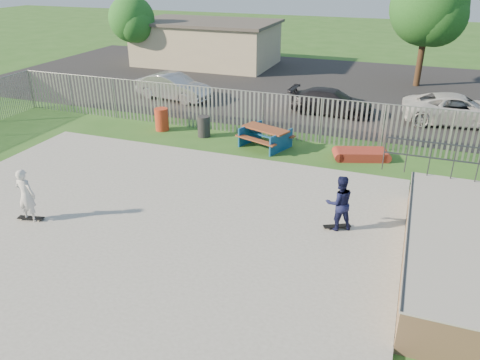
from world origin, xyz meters
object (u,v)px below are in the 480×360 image
(trash_bin_grey, at_px, (204,126))
(skater_white, at_px, (26,195))
(car_dark, at_px, (331,102))
(skater_navy, at_px, (339,203))
(picnic_table, at_px, (265,137))
(car_white, at_px, (458,109))
(car_silver, at_px, (173,87))
(funbox, at_px, (361,154))
(tree_left, at_px, (132,19))
(trash_bin_red, at_px, (162,119))
(tree_mid, at_px, (429,7))

(trash_bin_grey, height_order, skater_white, skater_white)
(car_dark, height_order, skater_navy, skater_navy)
(picnic_table, relative_size, skater_navy, 1.48)
(picnic_table, xyz_separation_m, car_white, (7.76, 6.19, 0.30))
(car_white, height_order, skater_white, skater_white)
(picnic_table, bearing_deg, car_white, 58.89)
(trash_bin_grey, bearing_deg, car_silver, 129.54)
(funbox, relative_size, skater_navy, 1.23)
(trash_bin_grey, relative_size, skater_white, 0.57)
(car_dark, bearing_deg, tree_left, 68.46)
(picnic_table, relative_size, skater_white, 1.48)
(car_white, relative_size, tree_left, 1.00)
(car_white, distance_m, skater_navy, 12.66)
(tree_left, bearing_deg, skater_white, -65.85)
(car_silver, bearing_deg, trash_bin_red, -148.88)
(car_silver, bearing_deg, tree_mid, -47.93)
(car_white, bearing_deg, car_dark, 86.82)
(skater_white, bearing_deg, picnic_table, -121.07)
(car_dark, bearing_deg, skater_white, 157.69)
(trash_bin_grey, xyz_separation_m, skater_white, (-1.66, -8.95, 0.51))
(car_dark, distance_m, tree_mid, 9.77)
(tree_left, height_order, tree_mid, tree_mid)
(funbox, height_order, tree_mid, tree_mid)
(tree_mid, bearing_deg, trash_bin_grey, -123.30)
(trash_bin_red, bearing_deg, car_dark, 37.29)
(trash_bin_red, distance_m, car_white, 14.19)
(picnic_table, bearing_deg, trash_bin_red, -164.07)
(car_silver, bearing_deg, skater_navy, -125.66)
(skater_navy, bearing_deg, tree_left, -72.99)
(trash_bin_grey, xyz_separation_m, skater_navy, (7.07, -6.21, 0.51))
(car_white, bearing_deg, tree_left, 65.90)
(car_silver, distance_m, skater_white, 14.22)
(car_silver, bearing_deg, funbox, -105.87)
(funbox, xyz_separation_m, trash_bin_red, (-9.21, 0.34, 0.34))
(car_dark, relative_size, tree_left, 0.86)
(trash_bin_red, xyz_separation_m, car_white, (12.95, 5.79, 0.21))
(car_silver, bearing_deg, skater_white, -160.44)
(picnic_table, bearing_deg, tree_mid, 87.37)
(funbox, relative_size, tree_left, 0.40)
(car_silver, xyz_separation_m, car_dark, (8.92, 0.36, -0.09))
(trash_bin_red, bearing_deg, car_white, 24.09)
(tree_mid, bearing_deg, skater_navy, -94.93)
(car_dark, xyz_separation_m, tree_mid, (4.01, 7.93, 4.05))
(picnic_table, relative_size, tree_mid, 0.35)
(car_white, bearing_deg, tree_mid, 7.08)
(trash_bin_grey, height_order, tree_mid, tree_mid)
(trash_bin_grey, bearing_deg, picnic_table, -5.50)
(funbox, height_order, tree_left, tree_left)
(car_silver, xyz_separation_m, car_white, (14.92, 0.86, -0.02))
(trash_bin_red, bearing_deg, skater_white, -86.58)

